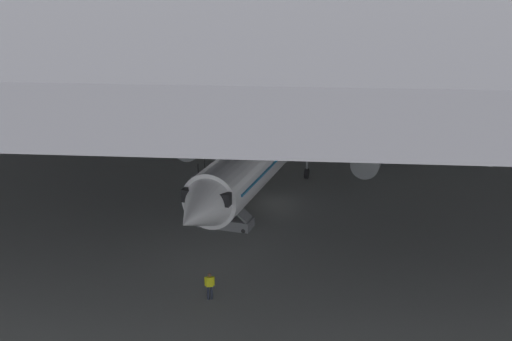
{
  "coord_description": "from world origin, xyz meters",
  "views": [
    {
      "loc": [
        3.47,
        -45.43,
        17.38
      ],
      "look_at": [
        -0.58,
        0.21,
        2.53
      ],
      "focal_mm": 44.27,
      "sensor_mm": 36.0,
      "label": 1
    }
  ],
  "objects_px": {
    "airplane_main": "(273,144)",
    "boarding_stairs": "(225,217)",
    "crew_worker_by_stairs": "(231,202)",
    "airplane_distant": "(65,74)",
    "crew_worker_near_nose": "(210,285)"
  },
  "relations": [
    {
      "from": "airplane_main",
      "to": "boarding_stairs",
      "type": "bearing_deg",
      "value": -106.06
    },
    {
      "from": "airplane_main",
      "to": "crew_worker_by_stairs",
      "type": "height_order",
      "value": "airplane_main"
    },
    {
      "from": "boarding_stairs",
      "to": "crew_worker_by_stairs",
      "type": "height_order",
      "value": "boarding_stairs"
    },
    {
      "from": "boarding_stairs",
      "to": "airplane_distant",
      "type": "xyz_separation_m",
      "value": [
        -28.68,
        44.87,
        2.35
      ]
    },
    {
      "from": "airplane_main",
      "to": "crew_worker_near_nose",
      "type": "xyz_separation_m",
      "value": [
        -2.2,
        -19.77,
        -2.53
      ]
    },
    {
      "from": "boarding_stairs",
      "to": "airplane_distant",
      "type": "relative_size",
      "value": 0.16
    },
    {
      "from": "crew_worker_by_stairs",
      "to": "airplane_distant",
      "type": "height_order",
      "value": "airplane_distant"
    },
    {
      "from": "airplane_main",
      "to": "crew_worker_by_stairs",
      "type": "distance_m",
      "value": 8.2
    },
    {
      "from": "boarding_stairs",
      "to": "crew_worker_near_nose",
      "type": "relative_size",
      "value": 2.93
    },
    {
      "from": "crew_worker_by_stairs",
      "to": "airplane_main",
      "type": "bearing_deg",
      "value": 70.76
    },
    {
      "from": "crew_worker_near_nose",
      "to": "airplane_distant",
      "type": "relative_size",
      "value": 0.06
    },
    {
      "from": "airplane_main",
      "to": "crew_worker_near_nose",
      "type": "relative_size",
      "value": 22.67
    },
    {
      "from": "crew_worker_near_nose",
      "to": "crew_worker_by_stairs",
      "type": "relative_size",
      "value": 0.92
    },
    {
      "from": "airplane_main",
      "to": "crew_worker_near_nose",
      "type": "bearing_deg",
      "value": -96.36
    },
    {
      "from": "airplane_main",
      "to": "boarding_stairs",
      "type": "distance_m",
      "value": 10.35
    }
  ]
}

